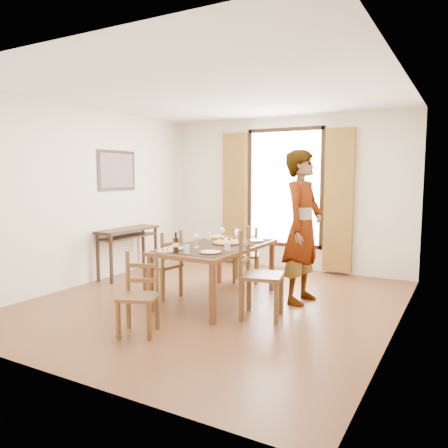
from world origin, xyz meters
The scene contains 22 objects.
ground centered at (0.00, 0.00, 0.00)m, with size 5.00×5.00×0.00m, color #523119.
room_shell centered at (0.00, 0.13, 1.54)m, with size 4.60×5.10×2.74m.
console_table centered at (-2.03, 0.60, 0.68)m, with size 0.38×1.20×0.80m.
dining_table centered at (-0.02, 0.08, 0.69)m, with size 1.00×1.80×0.76m.
chair_west centered at (-0.72, -0.15, 0.43)m, with size 0.47×0.47×0.93m.
chair_north centered at (-0.12, 1.17, 0.41)m, with size 0.51×0.51×0.89m.
chair_south centered at (-0.12, -1.39, 0.40)m, with size 0.50×0.50×0.86m.
chair_east centered at (0.77, -0.28, 0.49)m, with size 0.57×0.57×1.06m.
man centered at (1.00, 0.58, 1.00)m, with size 0.53×0.76×2.00m, color #95969D.
plate_sw centered at (-0.30, -0.50, 0.78)m, with size 0.27×0.27×0.05m, color silver, non-canonical shape.
plate_se centered at (0.23, -0.50, 0.78)m, with size 0.27×0.27×0.05m, color silver, non-canonical shape.
plate_nw centered at (-0.34, 0.62, 0.78)m, with size 0.27×0.27×0.05m, color silver, non-canonical shape.
plate_ne centered at (0.28, 0.61, 0.78)m, with size 0.27×0.27×0.05m, color silver, non-canonical shape.
pasta_platter centered at (0.07, 0.21, 0.81)m, with size 0.40×0.40×0.10m, color #B36216, non-canonical shape.
caprese_plate centered at (-0.31, -0.67, 0.78)m, with size 0.20×0.20×0.04m, color silver, non-canonical shape.
wine_glass_a centered at (-0.13, -0.24, 0.85)m, with size 0.08×0.08×0.18m, color white, non-canonical shape.
wine_glass_b centered at (0.10, 0.42, 0.85)m, with size 0.08×0.08×0.18m, color white, non-canonical shape.
wine_glass_c centered at (-0.16, 0.47, 0.85)m, with size 0.08×0.08×0.18m, color white, non-canonical shape.
tumbler_a centered at (0.32, -0.24, 0.81)m, with size 0.07×0.07×0.10m, color silver.
tumbler_b centered at (-0.35, 0.40, 0.81)m, with size 0.07×0.07×0.10m, color silver.
tumbler_c centered at (-0.01, -0.65, 0.81)m, with size 0.07×0.07×0.10m, color silver.
wine_bottle centered at (-0.14, -0.68, 0.88)m, with size 0.07×0.07×0.25m, color black, non-canonical shape.
Camera 1 is at (2.87, -4.87, 1.68)m, focal length 35.00 mm.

